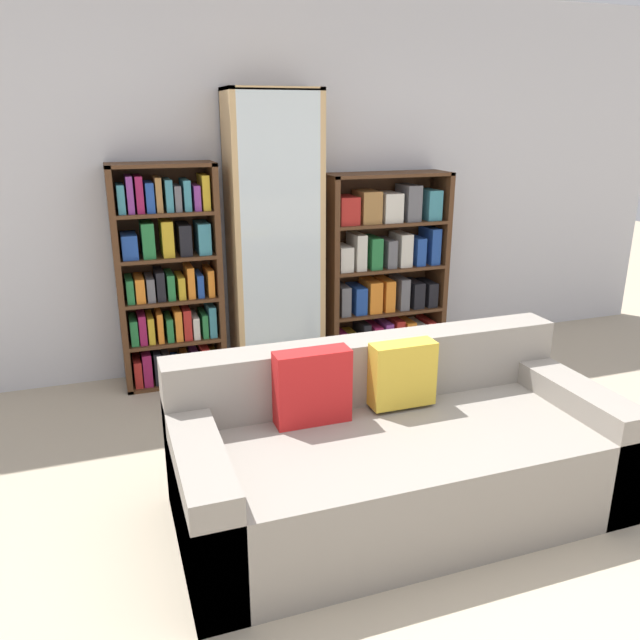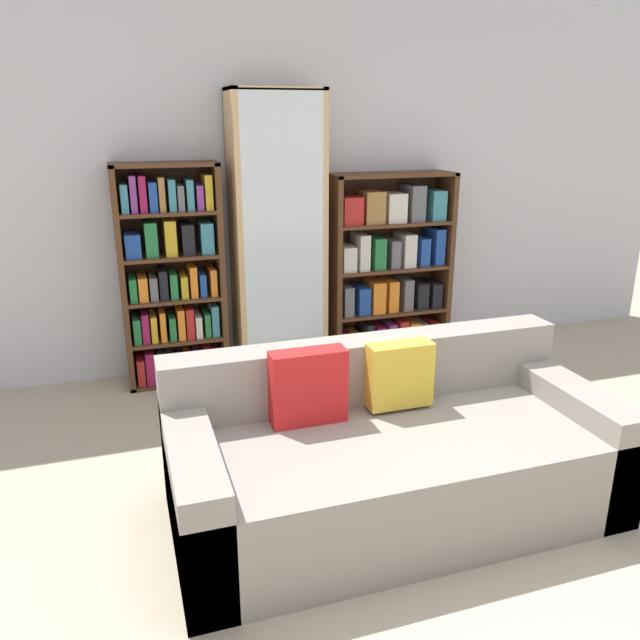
{
  "view_description": "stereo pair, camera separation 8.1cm",
  "coord_description": "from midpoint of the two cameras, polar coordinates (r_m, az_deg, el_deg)",
  "views": [
    {
      "loc": [
        -1.31,
        -1.75,
        1.84
      ],
      "look_at": [
        -0.15,
        1.56,
        0.69
      ],
      "focal_mm": 35.0,
      "sensor_mm": 36.0,
      "label": 1
    },
    {
      "loc": [
        -1.23,
        -1.78,
        1.84
      ],
      "look_at": [
        -0.15,
        1.56,
        0.69
      ],
      "focal_mm": 35.0,
      "sensor_mm": 36.0,
      "label": 2
    }
  ],
  "objects": [
    {
      "name": "ground_plane",
      "position": [
        2.85,
        13.55,
        -22.65
      ],
      "size": [
        16.0,
        16.0,
        0.0
      ],
      "primitive_type": "plane",
      "color": "tan"
    },
    {
      "name": "bookshelf_right",
      "position": [
        4.9,
        5.45,
        4.54
      ],
      "size": [
        0.96,
        0.32,
        1.44
      ],
      "color": "#4C2D19",
      "rests_on": "ground"
    },
    {
      "name": "display_cabinet",
      "position": [
        4.53,
        -4.7,
        7.53
      ],
      "size": [
        0.65,
        0.36,
        2.02
      ],
      "color": "tan",
      "rests_on": "ground"
    },
    {
      "name": "wine_bottle",
      "position": [
        4.27,
        2.78,
        -5.26
      ],
      "size": [
        0.08,
        0.08,
        0.34
      ],
      "color": "#192333",
      "rests_on": "ground"
    },
    {
      "name": "wall_back",
      "position": [
        4.73,
        -3.72,
        12.2
      ],
      "size": [
        6.74,
        0.06,
        2.7
      ],
      "color": "silver",
      "rests_on": "ground"
    },
    {
      "name": "bookshelf_left",
      "position": [
        4.47,
        -14.16,
        3.52
      ],
      "size": [
        0.7,
        0.32,
        1.55
      ],
      "color": "#4C2D19",
      "rests_on": "ground"
    },
    {
      "name": "couch",
      "position": [
        3.08,
        6.08,
        -12.24
      ],
      "size": [
        2.08,
        0.94,
        0.81
      ],
      "color": "gray",
      "rests_on": "ground"
    }
  ]
}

